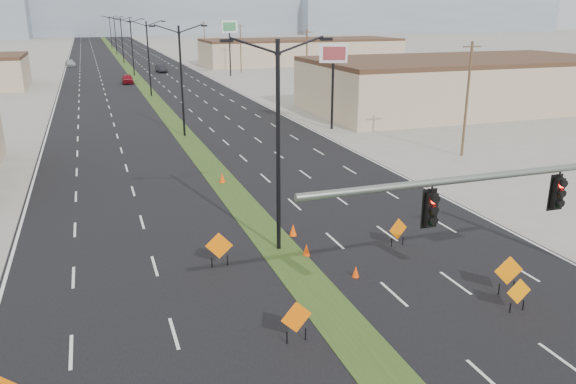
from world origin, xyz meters
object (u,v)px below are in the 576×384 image
object	(u,v)px
car_far	(70,63)
car_left	(128,79)
streetlight_5	(115,34)
construction_sign_1	(296,319)
streetlight_4	(122,39)
pole_sign_east_near	(333,61)
streetlight_2	(149,56)
construction_sign_5	(519,293)
streetlight_6	(111,31)
streetlight_3	(132,45)
construction_sign_3	(508,272)
streetlight_1	(181,78)
cone_2	(293,230)
cone_1	(306,250)
cone_0	(356,272)
construction_sign_4	(398,230)
streetlight_0	(278,141)
car_mid	(161,68)
cone_3	(222,178)
construction_sign_2	(219,247)
pole_sign_east_far	(229,31)

from	to	relation	value
car_far	car_left	bearing A→B (deg)	-82.32
streetlight_5	construction_sign_1	world-z (taller)	streetlight_5
streetlight_4	pole_sign_east_near	xyz separation A→B (m)	(14.45, -85.37, 1.24)
streetlight_2	construction_sign_5	size ratio (longest dim) A/B	7.07
streetlight_6	streetlight_3	bearing A→B (deg)	-90.00
streetlight_5	construction_sign_3	size ratio (longest dim) A/B	5.96
streetlight_3	streetlight_4	size ratio (longest dim) A/B	1.00
streetlight_1	cone_2	bearing A→B (deg)	-87.32
construction_sign_5	cone_1	bearing A→B (deg)	130.26
streetlight_6	cone_0	xyz separation A→B (m)	(2.21, -172.04, -5.15)
car_left	construction_sign_4	xyz separation A→B (m)	(7.68, -73.68, 0.11)
streetlight_4	construction_sign_3	distance (m)	119.78
streetlight_0	streetlight_3	distance (m)	84.00
pole_sign_east_near	streetlight_5	bearing A→B (deg)	118.59
streetlight_1	car_mid	distance (m)	60.98
streetlight_3	pole_sign_east_near	xyz separation A→B (m)	(14.45, -57.37, 1.24)
construction_sign_4	cone_3	xyz separation A→B (m)	(-5.77, 13.52, -0.51)
streetlight_0	streetlight_3	world-z (taller)	same
construction_sign_2	construction_sign_5	xyz separation A→B (m)	(9.97, -7.81, -0.15)
construction_sign_2	cone_3	distance (m)	13.31
construction_sign_2	streetlight_4	bearing A→B (deg)	103.63
streetlight_5	cone_0	bearing A→B (deg)	-89.12
car_mid	cone_3	distance (m)	76.83
cone_1	pole_sign_east_near	world-z (taller)	pole_sign_east_near
construction_sign_2	cone_0	size ratio (longest dim) A/B	3.14
streetlight_0	cone_1	size ratio (longest dim) A/B	16.30
streetlight_4	cone_0	size ratio (longest dim) A/B	18.92
car_far	cone_3	world-z (taller)	car_far
cone_0	streetlight_4	bearing A→B (deg)	91.09
streetlight_4	construction_sign_5	distance (m)	121.09
car_mid	construction_sign_1	size ratio (longest dim) A/B	2.87
streetlight_4	construction_sign_4	world-z (taller)	streetlight_4
streetlight_6	cone_0	distance (m)	172.14
car_mid	streetlight_0	bearing A→B (deg)	-96.88
car_mid	construction_sign_5	xyz separation A→B (m)	(1.31, -97.37, 0.07)
streetlight_3	car_mid	bearing A→B (deg)	39.70
streetlight_2	construction_sign_1	world-z (taller)	streetlight_2
car_mid	construction_sign_1	xyz separation A→B (m)	(-7.48, -96.51, 0.18)
construction_sign_2	cone_2	distance (m)	5.07
construction_sign_1	pole_sign_east_near	bearing A→B (deg)	56.69
streetlight_6	cone_3	size ratio (longest dim) A/B	14.52
construction_sign_5	construction_sign_3	bearing A→B (deg)	68.01
streetlight_5	construction_sign_2	world-z (taller)	streetlight_5
streetlight_0	construction_sign_5	xyz separation A→B (m)	(6.79, -8.82, -4.59)
streetlight_3	cone_1	size ratio (longest dim) A/B	16.30
streetlight_1	streetlight_6	bearing A→B (deg)	90.00
construction_sign_1	streetlight_2	bearing A→B (deg)	80.34
construction_sign_5	pole_sign_east_near	distance (m)	36.73
cone_1	pole_sign_east_far	distance (m)	80.44
car_far	cone_1	bearing A→B (deg)	-90.58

